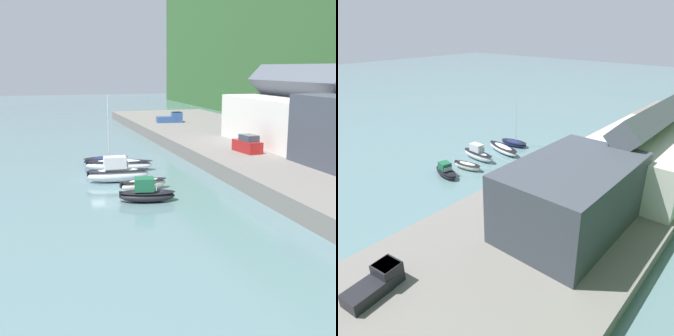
% 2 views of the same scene
% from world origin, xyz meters
% --- Properties ---
extents(ground_plane, '(320.00, 320.00, 0.00)m').
position_xyz_m(ground_plane, '(0.00, 0.00, 0.00)').
color(ground_plane, slate).
extents(quay_promenade, '(119.38, 21.67, 1.73)m').
position_xyz_m(quay_promenade, '(0.00, 22.90, 0.86)').
color(quay_promenade, slate).
rests_on(quay_promenade, ground_plane).
extents(harbor_clubhouse, '(20.69, 12.67, 10.48)m').
position_xyz_m(harbor_clubhouse, '(-5.79, 26.90, 5.37)').
color(harbor_clubhouse, silver).
rests_on(harbor_clubhouse, quay_promenade).
extents(yacht_club_building, '(15.79, 9.91, 7.25)m').
position_xyz_m(yacht_club_building, '(11.15, 25.04, 5.35)').
color(yacht_club_building, '#3D424C').
rests_on(yacht_club_building, quay_promenade).
extents(moored_boat_0, '(2.74, 5.74, 8.51)m').
position_xyz_m(moored_boat_0, '(-8.27, 1.78, 0.54)').
color(moored_boat_0, navy).
rests_on(moored_boat_0, ground_plane).
extents(moored_boat_1, '(3.95, 8.11, 1.34)m').
position_xyz_m(moored_boat_1, '(-4.12, 2.60, 0.71)').
color(moored_boat_1, white).
rests_on(moored_boat_1, ground_plane).
extents(moored_boat_2, '(2.21, 6.75, 2.72)m').
position_xyz_m(moored_boat_2, '(1.15, 1.41, 1.00)').
color(moored_boat_2, white).
rests_on(moored_boat_2, ground_plane).
extents(moored_boat_3, '(2.38, 5.15, 1.16)m').
position_xyz_m(moored_boat_3, '(5.31, 3.15, 0.62)').
color(moored_boat_3, white).
rests_on(moored_boat_3, ground_plane).
extents(moored_boat_4, '(3.03, 5.37, 2.18)m').
position_xyz_m(moored_boat_4, '(9.17, 2.46, 0.77)').
color(moored_boat_4, black).
rests_on(moored_boat_4, ground_plane).
extents(parked_car_1, '(4.37, 2.25, 2.16)m').
position_xyz_m(parked_car_1, '(-2.12, 17.99, 2.65)').
color(parked_car_1, maroon).
rests_on(parked_car_1, quay_promenade).
extents(pickup_truck_0, '(2.52, 4.93, 1.90)m').
position_xyz_m(pickup_truck_0, '(-34.65, 18.67, 2.55)').
color(pickup_truck_0, '#2D4C84').
rests_on(pickup_truck_0, quay_promenade).
extents(pickup_truck_1, '(4.93, 2.51, 1.90)m').
position_xyz_m(pickup_truck_1, '(29.14, 17.95, 2.55)').
color(pickup_truck_1, black).
rests_on(pickup_truck_1, quay_promenade).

